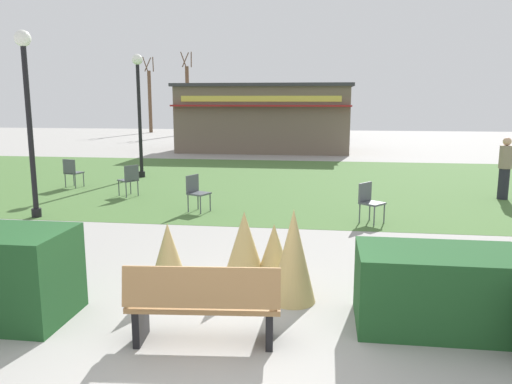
{
  "coord_description": "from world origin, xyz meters",
  "views": [
    {
      "loc": [
        1.13,
        -4.94,
        2.71
      ],
      "look_at": [
        -0.07,
        3.75,
        1.1
      ],
      "focal_mm": 35.67,
      "sensor_mm": 36.0,
      "label": 1
    }
  ],
  "objects_px": {
    "cafe_chair_north": "(369,199)",
    "person_strolling": "(505,168)",
    "cafe_chair_west": "(196,190)",
    "tree_left_bg": "(188,98)",
    "parked_car_west_slot": "(235,130)",
    "tree_right_bg": "(150,100)",
    "park_bench": "(204,304)",
    "parked_car_center_slot": "(311,130)",
    "cafe_chair_east": "(72,171)",
    "lamppost_far": "(139,101)",
    "cafe_chair_center": "(130,178)",
    "food_kiosk": "(265,117)",
    "lamppost_mid": "(28,102)"
  },
  "relations": [
    {
      "from": "parked_car_west_slot",
      "to": "parked_car_center_slot",
      "type": "height_order",
      "value": "same"
    },
    {
      "from": "person_strolling",
      "to": "food_kiosk",
      "type": "bearing_deg",
      "value": 51.79
    },
    {
      "from": "cafe_chair_north",
      "to": "tree_left_bg",
      "type": "distance_m",
      "value": 29.8
    },
    {
      "from": "park_bench",
      "to": "cafe_chair_east",
      "type": "height_order",
      "value": "park_bench"
    },
    {
      "from": "tree_right_bg",
      "to": "cafe_chair_center",
      "type": "bearing_deg",
      "value": -71.83
    },
    {
      "from": "cafe_chair_west",
      "to": "parked_car_center_slot",
      "type": "relative_size",
      "value": 0.21
    },
    {
      "from": "cafe_chair_center",
      "to": "cafe_chair_east",
      "type": "bearing_deg",
      "value": 153.97
    },
    {
      "from": "lamppost_mid",
      "to": "cafe_chair_east",
      "type": "bearing_deg",
      "value": 105.95
    },
    {
      "from": "park_bench",
      "to": "lamppost_mid",
      "type": "distance_m",
      "value": 8.0
    },
    {
      "from": "cafe_chair_west",
      "to": "person_strolling",
      "type": "distance_m",
      "value": 8.36
    },
    {
      "from": "park_bench",
      "to": "lamppost_mid",
      "type": "height_order",
      "value": "lamppost_mid"
    },
    {
      "from": "lamppost_far",
      "to": "tree_left_bg",
      "type": "distance_m",
      "value": 22.08
    },
    {
      "from": "cafe_chair_north",
      "to": "parked_car_center_slot",
      "type": "height_order",
      "value": "parked_car_center_slot"
    },
    {
      "from": "parked_car_center_slot",
      "to": "lamppost_mid",
      "type": "bearing_deg",
      "value": -103.46
    },
    {
      "from": "cafe_chair_west",
      "to": "cafe_chair_center",
      "type": "distance_m",
      "value": 2.84
    },
    {
      "from": "lamppost_far",
      "to": "cafe_chair_west",
      "type": "distance_m",
      "value": 6.42
    },
    {
      "from": "tree_left_bg",
      "to": "tree_right_bg",
      "type": "bearing_deg",
      "value": 157.05
    },
    {
      "from": "cafe_chair_east",
      "to": "tree_left_bg",
      "type": "bearing_deg",
      "value": 96.88
    },
    {
      "from": "cafe_chair_north",
      "to": "parked_car_west_slot",
      "type": "distance_m",
      "value": 23.99
    },
    {
      "from": "cafe_chair_east",
      "to": "cafe_chair_north",
      "type": "xyz_separation_m",
      "value": [
        8.71,
        -3.35,
        0.0
      ]
    },
    {
      "from": "lamppost_far",
      "to": "park_bench",
      "type": "bearing_deg",
      "value": -66.64
    },
    {
      "from": "cafe_chair_north",
      "to": "parked_car_west_slot",
      "type": "bearing_deg",
      "value": 107.23
    },
    {
      "from": "lamppost_mid",
      "to": "food_kiosk",
      "type": "xyz_separation_m",
      "value": [
        3.42,
        16.14,
        -0.9
      ]
    },
    {
      "from": "cafe_chair_west",
      "to": "person_strolling",
      "type": "relative_size",
      "value": 0.53
    },
    {
      "from": "parked_car_west_slot",
      "to": "cafe_chair_center",
      "type": "bearing_deg",
      "value": -88.05
    },
    {
      "from": "food_kiosk",
      "to": "person_strolling",
      "type": "height_order",
      "value": "food_kiosk"
    },
    {
      "from": "park_bench",
      "to": "cafe_chair_west",
      "type": "distance_m",
      "value": 6.9
    },
    {
      "from": "parked_car_center_slot",
      "to": "tree_left_bg",
      "type": "height_order",
      "value": "tree_left_bg"
    },
    {
      "from": "park_bench",
      "to": "cafe_chair_center",
      "type": "xyz_separation_m",
      "value": [
        -4.13,
        8.29,
        0.05
      ]
    },
    {
      "from": "cafe_chair_north",
      "to": "parked_car_center_slot",
      "type": "relative_size",
      "value": 0.21
    },
    {
      "from": "cafe_chair_center",
      "to": "parked_car_center_slot",
      "type": "relative_size",
      "value": 0.21
    },
    {
      "from": "food_kiosk",
      "to": "cafe_chair_west",
      "type": "height_order",
      "value": "food_kiosk"
    },
    {
      "from": "cafe_chair_north",
      "to": "park_bench",
      "type": "bearing_deg",
      "value": -110.53
    },
    {
      "from": "park_bench",
      "to": "cafe_chair_east",
      "type": "relative_size",
      "value": 1.96
    },
    {
      "from": "person_strolling",
      "to": "lamppost_far",
      "type": "bearing_deg",
      "value": 96.44
    },
    {
      "from": "cafe_chair_east",
      "to": "person_strolling",
      "type": "height_order",
      "value": "person_strolling"
    },
    {
      "from": "cafe_chair_north",
      "to": "person_strolling",
      "type": "xyz_separation_m",
      "value": [
        3.86,
        3.23,
        0.33
      ]
    },
    {
      "from": "lamppost_far",
      "to": "tree_right_bg",
      "type": "distance_m",
      "value": 24.44
    },
    {
      "from": "tree_left_bg",
      "to": "cafe_chair_west",
      "type": "bearing_deg",
      "value": -74.29
    },
    {
      "from": "lamppost_mid",
      "to": "tree_left_bg",
      "type": "relative_size",
      "value": 0.68
    },
    {
      "from": "cafe_chair_east",
      "to": "food_kiosk",
      "type": "bearing_deg",
      "value": 69.79
    },
    {
      "from": "food_kiosk",
      "to": "person_strolling",
      "type": "bearing_deg",
      "value": -57.04
    },
    {
      "from": "person_strolling",
      "to": "cafe_chair_center",
      "type": "bearing_deg",
      "value": 114.45
    },
    {
      "from": "cafe_chair_west",
      "to": "parked_car_west_slot",
      "type": "distance_m",
      "value": 22.52
    },
    {
      "from": "food_kiosk",
      "to": "lamppost_far",
      "type": "bearing_deg",
      "value": -107.64
    },
    {
      "from": "cafe_chair_east",
      "to": "tree_right_bg",
      "type": "distance_m",
      "value": 26.39
    },
    {
      "from": "cafe_chair_west",
      "to": "tree_left_bg",
      "type": "height_order",
      "value": "tree_left_bg"
    },
    {
      "from": "parked_car_west_slot",
      "to": "tree_right_bg",
      "type": "bearing_deg",
      "value": 143.49
    },
    {
      "from": "cafe_chair_east",
      "to": "parked_car_west_slot",
      "type": "distance_m",
      "value": 19.63
    },
    {
      "from": "park_bench",
      "to": "tree_right_bg",
      "type": "relative_size",
      "value": 0.29
    }
  ]
}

